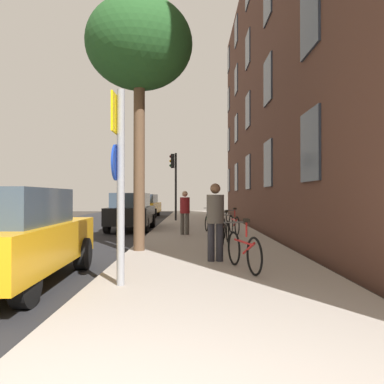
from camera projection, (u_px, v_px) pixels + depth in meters
name	position (u px, v px, depth m)	size (l,w,h in m)	color
ground_plane	(125.00, 230.00, 16.99)	(41.80, 41.80, 0.00)	#332D28
road_asphalt	(78.00, 230.00, 17.00)	(7.00, 38.00, 0.01)	#232326
sidewalk	(204.00, 228.00, 16.98)	(4.20, 38.00, 0.12)	#9E9389
building_facade	(264.00, 77.00, 16.55)	(0.56, 27.00, 13.29)	#513328
sign_post	(120.00, 171.00, 5.93)	(0.16, 0.60, 3.04)	gray
traffic_light	(175.00, 174.00, 21.72)	(0.43, 0.24, 3.83)	black
tree_near	(140.00, 46.00, 9.76)	(2.72, 2.72, 6.43)	brown
bicycle_0	(245.00, 250.00, 7.10)	(0.55, 1.68, 0.96)	black
bicycle_1	(223.00, 233.00, 10.34)	(0.42, 1.67, 0.95)	black
bicycle_2	(227.00, 228.00, 11.95)	(0.42, 1.70, 0.94)	black
bicycle_3	(235.00, 224.00, 13.90)	(0.42, 1.66, 0.96)	black
bicycle_4	(210.00, 221.00, 15.50)	(0.53, 1.66, 0.90)	black
bicycle_5	(211.00, 218.00, 18.08)	(0.46, 1.63, 0.91)	black
pedestrian_0	(216.00, 217.00, 8.08)	(0.50, 0.50, 1.65)	#26262D
pedestrian_1	(186.00, 210.00, 13.67)	(0.49, 0.49, 1.57)	#4C4742
car_0	(13.00, 236.00, 6.35)	(1.87, 4.22, 1.62)	orange
car_1	(133.00, 211.00, 16.68)	(1.80, 4.39, 1.62)	black
car_2	(147.00, 205.00, 27.47)	(1.92, 4.28, 1.62)	orange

